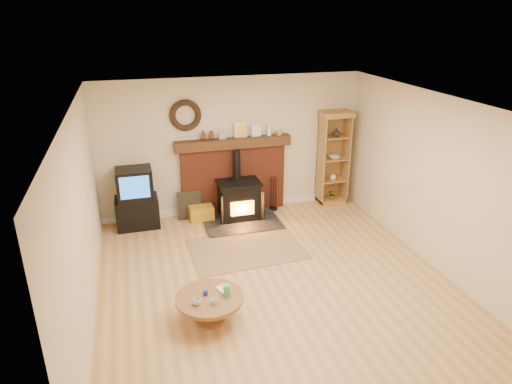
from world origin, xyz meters
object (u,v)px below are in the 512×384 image
object	(u,v)px
wood_stove	(239,201)
curio_cabinet	(333,158)
coffee_table	(210,301)
tv_unit	(136,199)

from	to	relation	value
wood_stove	curio_cabinet	xyz separation A→B (m)	(1.99, 0.28, 0.59)
curio_cabinet	coffee_table	world-z (taller)	curio_cabinet
tv_unit	wood_stove	bearing A→B (deg)	-5.95
curio_cabinet	wood_stove	bearing A→B (deg)	-172.01
coffee_table	curio_cabinet	bearing A→B (deg)	45.82
wood_stove	tv_unit	size ratio (longest dim) A/B	1.26
tv_unit	coffee_table	xyz separation A→B (m)	(0.78, -3.08, -0.23)
wood_stove	tv_unit	xyz separation A→B (m)	(-1.86, 0.19, 0.17)
wood_stove	tv_unit	distance (m)	1.88
curio_cabinet	tv_unit	bearing A→B (deg)	-178.73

